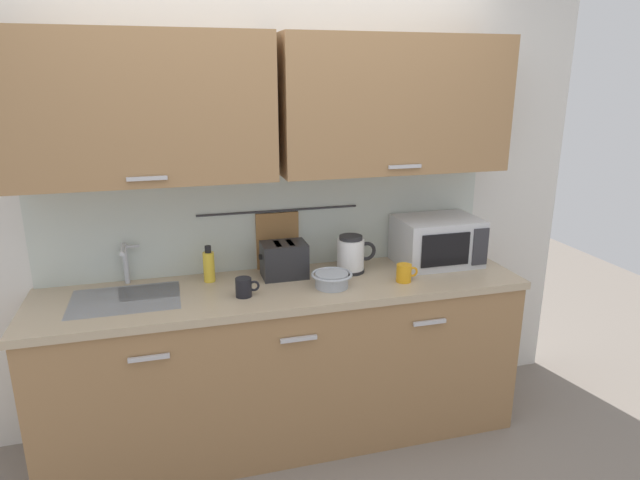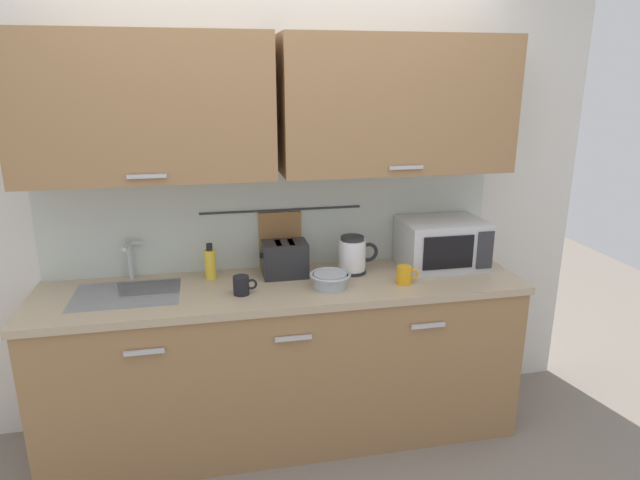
% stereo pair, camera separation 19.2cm
% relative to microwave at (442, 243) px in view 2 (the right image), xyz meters
% --- Properties ---
extents(ground, '(8.00, 8.00, 0.00)m').
position_rel_microwave_xyz_m(ground, '(-0.92, -0.41, -1.04)').
color(ground, slate).
extents(counter_unit, '(2.53, 0.64, 0.90)m').
position_rel_microwave_xyz_m(counter_unit, '(-0.93, -0.11, -0.58)').
color(counter_unit, '#997047').
rests_on(counter_unit, ground).
extents(back_wall_assembly, '(3.70, 0.41, 2.50)m').
position_rel_microwave_xyz_m(back_wall_assembly, '(-0.92, 0.12, 0.49)').
color(back_wall_assembly, silver).
rests_on(back_wall_assembly, ground).
extents(sink_faucet, '(0.09, 0.17, 0.22)m').
position_rel_microwave_xyz_m(sink_faucet, '(-1.71, 0.12, 0.01)').
color(sink_faucet, '#B2B5BA').
rests_on(sink_faucet, counter_unit).
extents(microwave, '(0.46, 0.35, 0.27)m').
position_rel_microwave_xyz_m(microwave, '(0.00, 0.00, 0.00)').
color(microwave, silver).
rests_on(microwave, counter_unit).
extents(electric_kettle, '(0.23, 0.16, 0.21)m').
position_rel_microwave_xyz_m(electric_kettle, '(-0.52, -0.01, -0.03)').
color(electric_kettle, black).
rests_on(electric_kettle, counter_unit).
extents(dish_soap_bottle, '(0.06, 0.06, 0.20)m').
position_rel_microwave_xyz_m(dish_soap_bottle, '(-1.29, 0.05, -0.05)').
color(dish_soap_bottle, yellow).
rests_on(dish_soap_bottle, counter_unit).
extents(mug_near_sink, '(0.12, 0.08, 0.09)m').
position_rel_microwave_xyz_m(mug_near_sink, '(-1.15, -0.21, -0.09)').
color(mug_near_sink, black).
rests_on(mug_near_sink, counter_unit).
extents(mixing_bowl, '(0.21, 0.21, 0.08)m').
position_rel_microwave_xyz_m(mixing_bowl, '(-0.69, -0.20, -0.09)').
color(mixing_bowl, '#A5ADB7').
rests_on(mixing_bowl, counter_unit).
extents(toaster, '(0.26, 0.17, 0.19)m').
position_rel_microwave_xyz_m(toaster, '(-0.90, 0.02, -0.04)').
color(toaster, '#232326').
rests_on(toaster, counter_unit).
extents(mug_by_kettle, '(0.12, 0.08, 0.09)m').
position_rel_microwave_xyz_m(mug_by_kettle, '(-0.30, -0.23, -0.09)').
color(mug_by_kettle, orange).
rests_on(mug_by_kettle, counter_unit).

